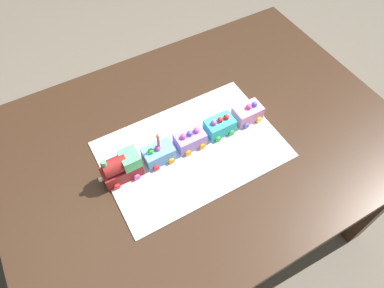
{
  "coord_description": "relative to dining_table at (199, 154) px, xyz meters",
  "views": [
    {
      "loc": [
        -0.38,
        -0.62,
        1.73
      ],
      "look_at": [
        -0.05,
        -0.03,
        0.77
      ],
      "focal_mm": 32.72,
      "sensor_mm": 36.0,
      "label": 1
    }
  ],
  "objects": [
    {
      "name": "cake_car_hopper_lavender",
      "position": [
        -0.05,
        -0.01,
        0.14
      ],
      "size": [
        0.1,
        0.08,
        0.07
      ],
      "color": "#AD84E0",
      "rests_on": "cake_board"
    },
    {
      "name": "cake_car_gondola_sky_blue",
      "position": [
        -0.16,
        -0.01,
        0.14
      ],
      "size": [
        0.1,
        0.08,
        0.07
      ],
      "color": "#669EEA",
      "rests_on": "cake_board"
    },
    {
      "name": "cake_board",
      "position": [
        -0.05,
        -0.03,
        0.11
      ],
      "size": [
        0.6,
        0.4,
        0.0
      ],
      "primitive_type": "cube",
      "color": "silver",
      "rests_on": "dining_table"
    },
    {
      "name": "birthday_candle",
      "position": [
        -0.16,
        -0.01,
        0.22
      ],
      "size": [
        0.01,
        0.01,
        0.07
      ],
      "color": "#F24C59",
      "rests_on": "cake_car_gondola_sky_blue"
    },
    {
      "name": "dining_table",
      "position": [
        0.0,
        0.0,
        0.0
      ],
      "size": [
        1.4,
        1.0,
        0.74
      ],
      "color": "#382316",
      "rests_on": "ground"
    },
    {
      "name": "cake_locomotive",
      "position": [
        -0.29,
        -0.01,
        0.16
      ],
      "size": [
        0.14,
        0.08,
        0.12
      ],
      "color": "maroon",
      "rests_on": "cake_board"
    },
    {
      "name": "ground_plane",
      "position": [
        0.0,
        0.0,
        -0.63
      ],
      "size": [
        8.0,
        8.0,
        0.0
      ],
      "primitive_type": "plane",
      "color": "#6B6054"
    },
    {
      "name": "cake_car_caboose_turquoise",
      "position": [
        0.07,
        -0.01,
        0.14
      ],
      "size": [
        0.1,
        0.08,
        0.07
      ],
      "color": "#38B7C6",
      "rests_on": "cake_board"
    },
    {
      "name": "cake_car_flatbed_bubblegum",
      "position": [
        0.19,
        -0.01,
        0.14
      ],
      "size": [
        0.1,
        0.08,
        0.07
      ],
      "color": "pink",
      "rests_on": "cake_board"
    }
  ]
}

